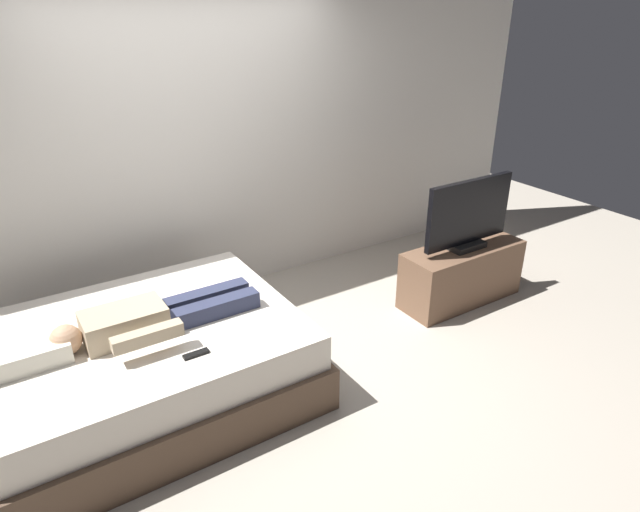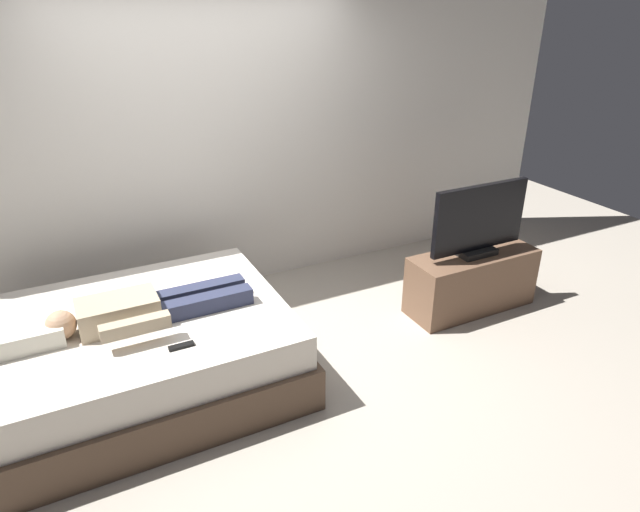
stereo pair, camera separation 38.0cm
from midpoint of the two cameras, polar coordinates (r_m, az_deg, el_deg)
The scene contains 8 objects.
ground_plane at distance 4.01m, azimuth -1.69°, elevation -11.56°, with size 10.00×10.00×0.00m, color #ADA393.
back_wall at distance 4.79m, azimuth -4.99°, elevation 13.09°, with size 6.40×0.10×2.80m, color silver.
bed at distance 3.83m, azimuth -15.33°, elevation -9.70°, with size 1.96×1.55×0.54m.
pillow at distance 3.63m, azimuth -26.15°, elevation -7.41°, with size 0.48×0.34×0.12m, color silver.
person at distance 3.59m, azimuth -15.29°, elevation -5.47°, with size 1.26×0.46×0.18m.
remote at distance 3.31m, azimuth -11.00°, elevation -9.25°, with size 0.15×0.04×0.02m, color black.
tv_stand at distance 4.82m, azimuth 17.61°, elevation -2.54°, with size 1.10×0.40×0.50m, color brown.
tv at distance 4.61m, azimuth 18.47°, elevation 3.36°, with size 0.88×0.20×0.59m.
Camera 2 is at (-1.18, -3.01, 2.40)m, focal length 30.86 mm.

